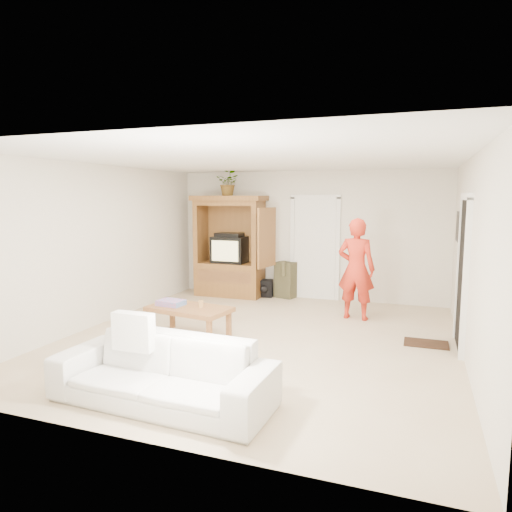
{
  "coord_description": "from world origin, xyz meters",
  "views": [
    {
      "loc": [
        2.14,
        -6.1,
        2.07
      ],
      "look_at": [
        -0.27,
        0.6,
        1.15
      ],
      "focal_mm": 32.0,
      "sensor_mm": 36.0,
      "label": 1
    }
  ],
  "objects_px": {
    "armoire": "(231,253)",
    "sofa": "(163,372)",
    "man": "(356,269)",
    "coffee_table": "(189,311)"
  },
  "relations": [
    {
      "from": "sofa",
      "to": "coffee_table",
      "type": "height_order",
      "value": "sofa"
    },
    {
      "from": "man",
      "to": "coffee_table",
      "type": "distance_m",
      "value": 2.91
    },
    {
      "from": "sofa",
      "to": "coffee_table",
      "type": "xyz_separation_m",
      "value": [
        -0.8,
        2.07,
        0.07
      ]
    },
    {
      "from": "armoire",
      "to": "sofa",
      "type": "distance_m",
      "value": 5.17
    },
    {
      "from": "man",
      "to": "coffee_table",
      "type": "height_order",
      "value": "man"
    },
    {
      "from": "man",
      "to": "sofa",
      "type": "distance_m",
      "value": 4.21
    },
    {
      "from": "man",
      "to": "armoire",
      "type": "bearing_deg",
      "value": -14.45
    },
    {
      "from": "armoire",
      "to": "sofa",
      "type": "height_order",
      "value": "armoire"
    },
    {
      "from": "man",
      "to": "sofa",
      "type": "height_order",
      "value": "man"
    },
    {
      "from": "armoire",
      "to": "sofa",
      "type": "bearing_deg",
      "value": -74.76
    }
  ]
}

